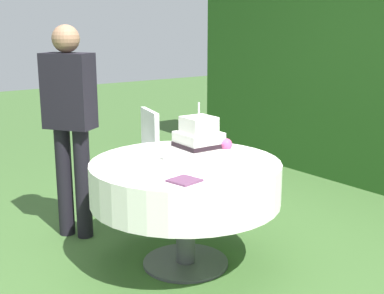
# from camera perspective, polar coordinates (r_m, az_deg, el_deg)

# --- Properties ---
(ground_plane) EXTENTS (20.00, 20.00, 0.00)m
(ground_plane) POSITION_cam_1_polar(r_m,az_deg,el_deg) (3.66, -0.70, -12.66)
(ground_plane) COLOR #3D602D
(cake_table) EXTENTS (1.26, 1.26, 0.73)m
(cake_table) POSITION_cam_1_polar(r_m,az_deg,el_deg) (3.44, -0.73, -3.85)
(cake_table) COLOR #4C4C51
(cake_table) RESTS_ON ground_plane
(wedding_cake) EXTENTS (0.35, 0.35, 0.39)m
(wedding_cake) POSITION_cam_1_polar(r_m,az_deg,el_deg) (3.37, 0.81, 0.22)
(wedding_cake) COLOR white
(wedding_cake) RESTS_ON cake_table
(serving_plate_near) EXTENTS (0.11, 0.11, 0.01)m
(serving_plate_near) POSITION_cam_1_polar(r_m,az_deg,el_deg) (3.21, 5.83, -2.53)
(serving_plate_near) COLOR white
(serving_plate_near) RESTS_ON cake_table
(serving_plate_far) EXTENTS (0.11, 0.11, 0.01)m
(serving_plate_far) POSITION_cam_1_polar(r_m,az_deg,el_deg) (3.35, -6.12, -1.85)
(serving_plate_far) COLOR white
(serving_plate_far) RESTS_ON cake_table
(serving_plate_left) EXTENTS (0.12, 0.12, 0.01)m
(serving_plate_left) POSITION_cam_1_polar(r_m,az_deg,el_deg) (3.17, -4.85, -2.70)
(serving_plate_left) COLOR white
(serving_plate_left) RESTS_ON cake_table
(napkin_stack) EXTENTS (0.18, 0.18, 0.01)m
(napkin_stack) POSITION_cam_1_polar(r_m,az_deg,el_deg) (2.98, -0.83, -3.70)
(napkin_stack) COLOR #603856
(napkin_stack) RESTS_ON cake_table
(garden_chair) EXTENTS (0.49, 0.49, 0.89)m
(garden_chair) POSITION_cam_1_polar(r_m,az_deg,el_deg) (4.46, -5.82, -0.47)
(garden_chair) COLOR white
(garden_chair) RESTS_ON ground_plane
(standing_person) EXTENTS (0.41, 0.37, 1.60)m
(standing_person) POSITION_cam_1_polar(r_m,az_deg,el_deg) (3.95, -13.22, 3.16)
(standing_person) COLOR black
(standing_person) RESTS_ON ground_plane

